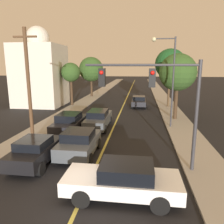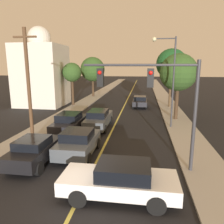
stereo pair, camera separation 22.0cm
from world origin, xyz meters
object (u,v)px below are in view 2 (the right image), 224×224
object	(u,v)px
car_near_lane_second	(99,119)
utility_pole_left	(29,84)
car_outer_lane_second	(70,123)
car_crossing_right	(120,180)
tree_right_near	(178,73)
domed_building_left	(42,73)
traffic_signal_mast	(156,92)
tree_left_far	(93,69)
tree_left_near	(72,73)
tree_right_far	(171,64)
car_near_lane_front	(78,142)
car_outer_lane_front	(35,150)
car_far_oncoming	(140,101)
streetlamp_right	(169,71)

from	to	relation	value
car_near_lane_second	utility_pole_left	bearing A→B (deg)	-132.83
car_outer_lane_second	car_crossing_right	xyz separation A→B (m)	(5.00, -8.30, -0.04)
tree_right_near	domed_building_left	world-z (taller)	domed_building_left
traffic_signal_mast	tree_left_far	size ratio (longest dim) A/B	0.84
traffic_signal_mast	domed_building_left	size ratio (longest dim) A/B	0.54
car_outer_lane_second	domed_building_left	size ratio (longest dim) A/B	0.45
tree_left_near	tree_right_far	world-z (taller)	tree_right_far
car_near_lane_front	car_outer_lane_front	distance (m)	2.53
car_outer_lane_front	tree_left_far	bearing A→B (deg)	96.10
tree_left_far	domed_building_left	world-z (taller)	domed_building_left
car_outer_lane_second	tree_right_far	size ratio (longest dim) A/B	0.64
car_outer_lane_front	car_far_oncoming	size ratio (longest dim) A/B	0.99
car_outer_lane_front	utility_pole_left	bearing A→B (deg)	119.74
car_near_lane_front	tree_left_far	distance (m)	25.32
tree_left_far	tree_right_far	size ratio (longest dim) A/B	0.91
car_near_lane_second	car_outer_lane_second	world-z (taller)	car_outer_lane_second
car_near_lane_second	tree_left_far	size ratio (longest dim) A/B	0.76
car_near_lane_front	utility_pole_left	size ratio (longest dim) A/B	0.52
car_outer_lane_second	domed_building_left	distance (m)	14.34
tree_left_far	tree_right_near	distance (m)	18.94
car_outer_lane_front	traffic_signal_mast	size ratio (longest dim) A/B	0.71
tree_right_far	car_far_oncoming	bearing A→B (deg)	-177.67
traffic_signal_mast	car_crossing_right	bearing A→B (deg)	-118.47
car_outer_lane_front	tree_left_near	world-z (taller)	tree_left_near
car_near_lane_second	tree_right_near	bearing A→B (deg)	28.01
car_outer_lane_front	traffic_signal_mast	bearing A→B (deg)	1.96
car_outer_lane_front	streetlamp_right	xyz separation A→B (m)	(7.84, 8.36, 4.12)
car_crossing_right	tree_left_near	distance (m)	21.86
car_near_lane_second	streetlamp_right	size ratio (longest dim) A/B	0.67
car_near_lane_second	car_outer_lane_second	size ratio (longest dim) A/B	1.09
traffic_signal_mast	tree_left_far	distance (m)	27.45
car_near_lane_front	utility_pole_left	bearing A→B (deg)	155.25
car_far_oncoming	traffic_signal_mast	size ratio (longest dim) A/B	0.72
car_near_lane_front	streetlamp_right	distance (m)	9.88
car_far_oncoming	domed_building_left	xyz separation A→B (m)	(-13.13, -0.45, 3.67)
traffic_signal_mast	tree_left_near	distance (m)	19.83
utility_pole_left	tree_right_near	xyz separation A→B (m)	(10.96, 7.97, 0.57)
traffic_signal_mast	tree_left_near	world-z (taller)	tree_left_near
car_outer_lane_front	tree_left_far	world-z (taller)	tree_left_far
car_crossing_right	utility_pole_left	distance (m)	9.57
tree_right_far	tree_left_far	bearing A→B (deg)	145.96
tree_right_near	tree_right_far	size ratio (longest dim) A/B	0.88
tree_left_far	domed_building_left	distance (m)	9.99
car_outer_lane_front	car_outer_lane_second	world-z (taller)	car_outer_lane_second
car_outer_lane_front	tree_right_near	distance (m)	14.99
car_near_lane_front	tree_left_far	bearing A→B (deg)	101.09
car_near_lane_second	car_outer_lane_front	xyz separation A→B (m)	(-2.03, -7.54, -0.02)
tree_right_near	car_far_oncoming	bearing A→B (deg)	119.28
tree_left_far	car_near_lane_front	bearing A→B (deg)	-78.91
car_near_lane_front	tree_right_near	bearing A→B (deg)	54.25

